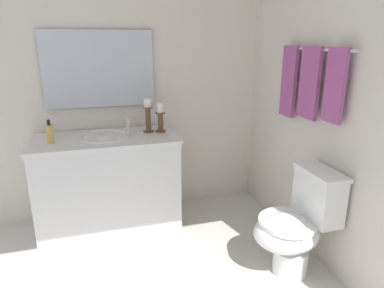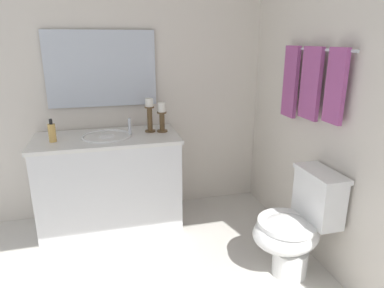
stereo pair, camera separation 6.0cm
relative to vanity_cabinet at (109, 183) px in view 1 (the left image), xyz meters
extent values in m
cube|color=silver|center=(0.91, 1.47, 0.82)|extent=(2.48, 0.04, 2.45)
cube|color=silver|center=(-0.33, -0.01, 0.82)|extent=(0.04, 2.96, 2.45)
cube|color=silver|center=(0.00, 0.00, -0.02)|extent=(0.55, 1.13, 0.78)
cube|color=silver|center=(0.00, 0.00, 0.39)|extent=(0.58, 1.16, 0.03)
sphere|color=black|center=(-0.10, -0.58, 0.02)|extent=(0.02, 0.02, 0.02)
sphere|color=black|center=(0.10, -0.58, 0.02)|extent=(0.02, 0.02, 0.02)
ellipsoid|color=white|center=(0.00, 0.00, 0.36)|extent=(0.38, 0.30, 0.11)
torus|color=white|center=(0.00, 0.00, 0.41)|extent=(0.40, 0.40, 0.02)
cylinder|color=silver|center=(0.00, 0.19, 0.48)|extent=(0.02, 0.02, 0.14)
cube|color=silver|center=(-0.28, 0.00, 0.92)|extent=(0.02, 0.91, 0.64)
cylinder|color=brown|center=(-0.04, 0.47, 0.41)|extent=(0.09, 0.09, 0.01)
cylinder|color=brown|center=(-0.04, 0.47, 0.49)|extent=(0.04, 0.04, 0.16)
cylinder|color=brown|center=(-0.04, 0.47, 0.57)|extent=(0.08, 0.08, 0.01)
cylinder|color=white|center=(-0.04, 0.47, 0.62)|extent=(0.06, 0.06, 0.08)
cylinder|color=brown|center=(-0.06, 0.37, 0.41)|extent=(0.09, 0.09, 0.01)
cylinder|color=brown|center=(-0.06, 0.37, 0.51)|extent=(0.04, 0.04, 0.21)
cylinder|color=brown|center=(-0.06, 0.37, 0.62)|extent=(0.08, 0.08, 0.01)
cylinder|color=white|center=(-0.06, 0.37, 0.66)|extent=(0.06, 0.06, 0.07)
cylinder|color=#E5B259|center=(0.04, -0.40, 0.48)|extent=(0.06, 0.06, 0.14)
cylinder|color=black|center=(0.04, -0.40, 0.57)|extent=(0.02, 0.02, 0.04)
cylinder|color=white|center=(0.98, 1.17, -0.32)|extent=(0.24, 0.24, 0.18)
ellipsoid|color=white|center=(0.98, 1.12, -0.09)|extent=(0.38, 0.46, 0.24)
cylinder|color=white|center=(0.98, 1.12, -0.01)|extent=(0.39, 0.39, 0.03)
cube|color=white|center=(0.98, 1.34, 0.15)|extent=(0.36, 0.17, 0.32)
cube|color=white|center=(0.98, 1.34, 0.33)|extent=(0.38, 0.19, 0.03)
cylinder|color=silver|center=(0.68, 1.41, 1.10)|extent=(0.79, 0.02, 0.02)
cube|color=#A54C8C|center=(0.41, 1.39, 0.85)|extent=(0.17, 0.03, 0.53)
cube|color=#A54C8C|center=(0.68, 1.39, 0.87)|extent=(0.21, 0.03, 0.49)
cube|color=#A54C8C|center=(0.94, 1.39, 0.89)|extent=(0.17, 0.03, 0.47)
camera|label=1|loc=(2.73, -0.06, 1.16)|focal=31.73mm
camera|label=2|loc=(2.75, 0.00, 1.16)|focal=31.73mm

